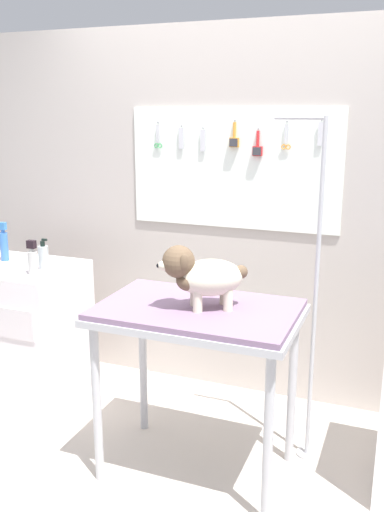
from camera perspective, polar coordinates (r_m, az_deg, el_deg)
name	(u,v)px	position (r m, az deg, el deg)	size (l,w,h in m)	color
ground	(159,509)	(2.91, -3.39, -24.12)	(4.40, 4.00, 0.04)	#BAB0A4
rear_wall_panel	(242,216)	(3.53, 5.05, 4.07)	(4.00, 0.11, 2.30)	#B6ACA4
grooming_table	(197,326)	(2.74, 0.54, -7.04)	(0.97, 0.62, 0.89)	#B7B7BC
grooming_arm	(313,309)	(2.91, 12.14, -5.22)	(0.30, 0.11, 1.77)	#B7B7BC
dog	(201,275)	(2.63, 0.96, -1.92)	(0.41, 0.32, 0.31)	beige
counter_left	(17,333)	(3.73, -17.27, -7.43)	(0.80, 0.58, 0.89)	white
detangler_spray	(33,260)	(3.32, -15.81, -0.40)	(0.05, 0.05, 0.20)	#B3B2AE
shampoo_bottle	(43,257)	(3.42, -14.78, -0.09)	(0.06, 0.06, 0.19)	#AAB4B7
spray_bottle_short	(4,244)	(3.68, -18.47, 1.14)	(0.05, 0.05, 0.24)	#376BB6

